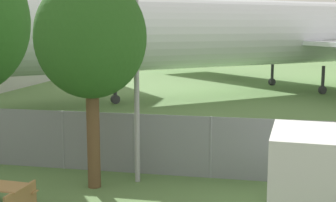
# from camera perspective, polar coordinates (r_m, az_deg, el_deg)

# --- Properties ---
(perimeter_fence) EXTENTS (56.07, 0.07, 2.03)m
(perimeter_fence) POSITION_cam_1_polar(r_m,az_deg,el_deg) (15.67, -4.10, -5.20)
(perimeter_fence) COLOR gray
(perimeter_fence) RESTS_ON ground
(airplane) EXTENTS (42.12, 35.48, 13.76)m
(airplane) POSITION_cam_1_polar(r_m,az_deg,el_deg) (36.50, 13.77, 8.00)
(airplane) COLOR white
(airplane) RESTS_ON ground
(tree_left_of_cabin) EXTENTS (3.28, 3.28, 6.37)m
(tree_left_of_cabin) POSITION_cam_1_polar(r_m,az_deg,el_deg) (13.97, -9.39, 7.53)
(tree_left_of_cabin) COLOR brown
(tree_left_of_cabin) RESTS_ON ground
(light_mast) EXTENTS (0.44, 0.44, 8.47)m
(light_mast) POSITION_cam_1_polar(r_m,az_deg,el_deg) (14.33, -3.93, 10.02)
(light_mast) COLOR #99999E
(light_mast) RESTS_ON ground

